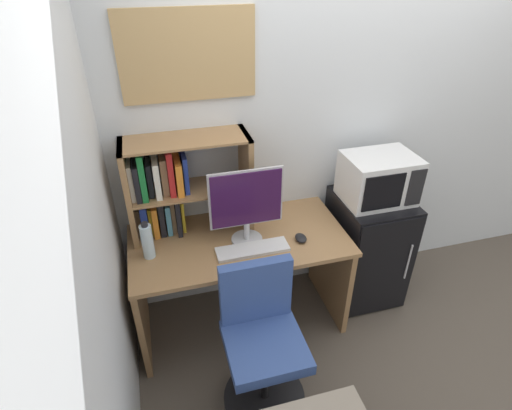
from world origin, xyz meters
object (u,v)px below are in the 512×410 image
(hutch_bookshelf, at_px, (170,186))
(microwave, at_px, (379,178))
(wall_corkboard, at_px, (188,56))
(computer_mouse, at_px, (301,238))
(desk_chair, at_px, (262,347))
(keyboard, at_px, (253,249))
(mini_fridge, at_px, (366,247))
(monitor, at_px, (246,203))
(water_bottle, at_px, (147,241))

(hutch_bookshelf, bearing_deg, microwave, -6.50)
(wall_corkboard, bearing_deg, computer_mouse, -39.16)
(desk_chair, bearing_deg, keyboard, 81.58)
(keyboard, height_order, microwave, microwave)
(computer_mouse, height_order, microwave, microwave)
(mini_fridge, bearing_deg, keyboard, -167.78)
(monitor, xyz_separation_m, keyboard, (0.01, -0.11, -0.26))
(water_bottle, bearing_deg, monitor, -0.14)
(wall_corkboard, bearing_deg, water_bottle, -135.48)
(water_bottle, relative_size, microwave, 0.52)
(keyboard, relative_size, water_bottle, 1.83)
(microwave, relative_size, desk_chair, 0.51)
(computer_mouse, height_order, mini_fridge, mini_fridge)
(keyboard, xyz_separation_m, water_bottle, (-0.59, 0.11, 0.10))
(wall_corkboard, bearing_deg, hutch_bookshelf, -148.40)
(keyboard, bearing_deg, hutch_bookshelf, 139.95)
(keyboard, height_order, wall_corkboard, wall_corkboard)
(water_bottle, xyz_separation_m, desk_chair, (0.53, -0.55, -0.44))
(computer_mouse, relative_size, desk_chair, 0.11)
(mini_fridge, xyz_separation_m, desk_chair, (-0.97, -0.63, -0.01))
(hutch_bookshelf, height_order, computer_mouse, hutch_bookshelf)
(monitor, relative_size, mini_fridge, 0.59)
(mini_fridge, relative_size, desk_chair, 0.92)
(monitor, bearing_deg, hutch_bookshelf, 149.40)
(computer_mouse, height_order, wall_corkboard, wall_corkboard)
(computer_mouse, bearing_deg, water_bottle, 174.31)
(mini_fridge, bearing_deg, water_bottle, -176.69)
(desk_chair, bearing_deg, water_bottle, 134.08)
(water_bottle, height_order, desk_chair, water_bottle)
(keyboard, relative_size, microwave, 0.96)
(keyboard, xyz_separation_m, wall_corkboard, (-0.23, 0.46, 1.02))
(desk_chair, xyz_separation_m, wall_corkboard, (-0.17, 0.90, 1.36))
(hutch_bookshelf, relative_size, microwave, 1.64)
(computer_mouse, relative_size, mini_fridge, 0.12)
(microwave, xyz_separation_m, desk_chair, (-0.97, -0.64, -0.58))
(microwave, distance_m, desk_chair, 1.30)
(hutch_bookshelf, relative_size, keyboard, 1.71)
(monitor, relative_size, desk_chair, 0.54)
(mini_fridge, xyz_separation_m, microwave, (0.00, 0.00, 0.57))
(microwave, bearing_deg, monitor, -174.32)
(microwave, bearing_deg, wall_corkboard, 166.95)
(keyboard, xyz_separation_m, microwave, (0.91, 0.20, 0.24))
(hutch_bookshelf, xyz_separation_m, microwave, (1.33, -0.15, -0.06))
(monitor, bearing_deg, microwave, 5.68)
(computer_mouse, bearing_deg, mini_fridge, 16.56)
(hutch_bookshelf, xyz_separation_m, water_bottle, (-0.18, -0.24, -0.20))
(keyboard, bearing_deg, microwave, 12.40)
(computer_mouse, bearing_deg, monitor, 164.52)
(keyboard, xyz_separation_m, computer_mouse, (0.31, 0.02, 0.01))
(microwave, bearing_deg, hutch_bookshelf, 173.50)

